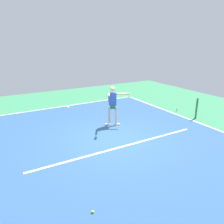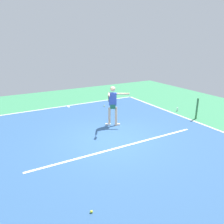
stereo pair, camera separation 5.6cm
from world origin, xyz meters
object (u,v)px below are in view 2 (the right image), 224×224
Objects in this scene: tennis_player at (113,103)px; net_post at (197,109)px; tennis_ball_by_sideline at (91,212)px; water_bottle at (177,109)px; tennis_ball_centre_court at (104,106)px.

net_post is at bearing -167.82° from tennis_player.
water_bottle reaches higher than tennis_ball_by_sideline.
tennis_player is 5.63m from tennis_ball_by_sideline.
tennis_ball_by_sideline is at bearing 24.05° from net_post.
net_post is at bearing -155.95° from tennis_ball_by_sideline.
tennis_ball_centre_court is 8.60m from tennis_ball_by_sideline.
net_post reaches higher than tennis_ball_by_sideline.
tennis_player is 3.31m from tennis_ball_centre_court.
water_bottle is at bearing -149.13° from tennis_player.
net_post is 1.46m from water_bottle.
tennis_player reaches higher than water_bottle.
water_bottle is at bearing -147.91° from tennis_ball_by_sideline.
net_post is 16.21× the size of tennis_ball_by_sideline.
tennis_ball_centre_court is 4.25m from water_bottle.
tennis_player reaches higher than tennis_ball_by_sideline.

